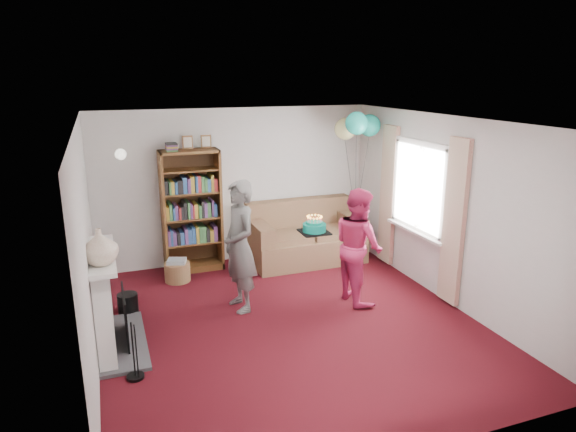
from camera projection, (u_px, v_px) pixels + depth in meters
name	position (u px, v px, depth m)	size (l,w,h in m)	color
ground	(289.00, 323.00, 6.42)	(5.00, 5.00, 0.00)	#36080D
wall_back	(236.00, 186.00, 8.36)	(4.50, 0.02, 2.50)	silver
wall_left	(86.00, 249.00, 5.33)	(0.02, 5.00, 2.50)	silver
wall_right	(448.00, 211.00, 6.84)	(0.02, 5.00, 2.50)	silver
ceiling	(289.00, 121.00, 5.75)	(4.50, 5.00, 0.01)	white
fireplace	(109.00, 304.00, 5.76)	(0.55, 1.80, 1.12)	#3F3F42
window_bay	(418.00, 204.00, 7.38)	(0.14, 2.02, 2.20)	white
wall_sconce	(121.00, 154.00, 7.47)	(0.16, 0.23, 0.16)	gold
bookcase	(191.00, 212.00, 7.99)	(0.90, 0.42, 2.12)	#472B14
sofa	(304.00, 239.00, 8.55)	(1.84, 0.97, 0.97)	brown
wicker_basket	(177.00, 271.00, 7.69)	(0.38, 0.38, 0.35)	olive
person_striped	(240.00, 246.00, 6.61)	(0.63, 0.41, 1.73)	black
person_magenta	(358.00, 245.00, 6.90)	(0.76, 0.59, 1.57)	#BA2553
birthday_cake	(314.00, 228.00, 6.65)	(0.36, 0.36, 0.22)	black
balloons	(357.00, 126.00, 8.06)	(0.68, 0.73, 1.77)	#3F3F3F
mantel_vase	(100.00, 246.00, 5.23)	(0.36, 0.36, 0.38)	beige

